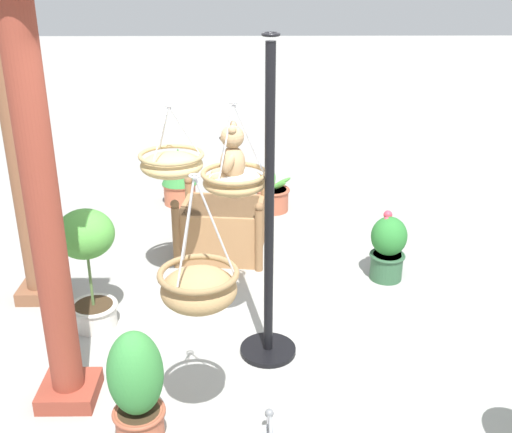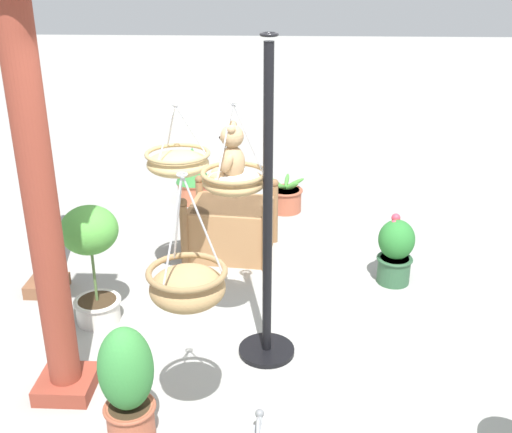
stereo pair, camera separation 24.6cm
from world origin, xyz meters
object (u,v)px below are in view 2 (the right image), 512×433
at_px(hanging_basket_with_teddy, 234,180).
at_px(potted_plant_flowering_red, 92,253).
at_px(wooden_planter_box, 231,227).
at_px(potted_plant_bushy_green, 127,385).
at_px(hanging_basket_left_high, 187,285).
at_px(greenhouse_pillar_left, 25,140).
at_px(potted_plant_conical_shrub, 395,251).
at_px(potted_plant_fern_front, 285,198).
at_px(display_pole_central, 267,267).
at_px(greenhouse_pillar_right, 42,213).
at_px(potted_plant_trailing_ivy, 193,174).
at_px(teddy_bear, 231,156).
at_px(hanging_basket_right_low, 178,162).

bearing_deg(hanging_basket_with_teddy, potted_plant_flowering_red, 77.95).
xyz_separation_m(wooden_planter_box, potted_plant_bushy_green, (-2.75, 0.42, 0.13)).
bearing_deg(hanging_basket_left_high, greenhouse_pillar_left, 41.28).
bearing_deg(potted_plant_conical_shrub, potted_plant_fern_front, 30.66).
height_order(display_pole_central, greenhouse_pillar_right, greenhouse_pillar_right).
relative_size(hanging_basket_left_high, potted_plant_bushy_green, 0.97).
xyz_separation_m(greenhouse_pillar_left, potted_plant_bushy_green, (-1.86, -1.23, -1.03)).
distance_m(potted_plant_flowering_red, potted_plant_trailing_ivy, 2.83).
bearing_deg(potted_plant_flowering_red, teddy_bear, -102.26).
relative_size(display_pole_central, potted_plant_conical_shrub, 3.62).
bearing_deg(potted_plant_fern_front, teddy_bear, 171.60).
bearing_deg(hanging_basket_with_teddy, potted_plant_conical_shrub, -53.56).
xyz_separation_m(hanging_basket_right_low, potted_plant_fern_front, (1.89, -0.96, -1.06)).
bearing_deg(greenhouse_pillar_left, teddy_bear, -111.86).
bearing_deg(greenhouse_pillar_right, potted_plant_fern_front, -24.18).
relative_size(greenhouse_pillar_left, potted_plant_flowering_red, 2.88).
height_order(display_pole_central, hanging_basket_with_teddy, display_pole_central).
xyz_separation_m(teddy_bear, potted_plant_bushy_green, (-1.14, 0.57, -1.15)).
height_order(wooden_planter_box, potted_plant_bushy_green, potted_plant_bushy_green).
distance_m(hanging_basket_right_low, potted_plant_trailing_ivy, 2.31).
bearing_deg(hanging_basket_right_low, hanging_basket_left_high, -169.43).
distance_m(potted_plant_bushy_green, potted_plant_conical_shrub, 2.98).
bearing_deg(potted_plant_trailing_ivy, potted_plant_bushy_green, -177.71).
relative_size(hanging_basket_left_high, wooden_planter_box, 0.84).
relative_size(potted_plant_fern_front, potted_plant_flowering_red, 0.44).
height_order(hanging_basket_left_high, potted_plant_conical_shrub, hanging_basket_left_high).
bearing_deg(potted_plant_bushy_green, greenhouse_pillar_right, 51.88).
height_order(hanging_basket_with_teddy, wooden_planter_box, hanging_basket_with_teddy).
distance_m(greenhouse_pillar_left, potted_plant_flowering_red, 1.13).
bearing_deg(hanging_basket_right_low, wooden_planter_box, -29.25).
bearing_deg(potted_plant_flowering_red, wooden_planter_box, -37.28).
distance_m(greenhouse_pillar_right, potted_plant_flowering_red, 1.20).
bearing_deg(wooden_planter_box, potted_plant_flowering_red, 142.72).
bearing_deg(teddy_bear, potted_plant_trailing_ivy, 13.70).
bearing_deg(potted_plant_flowering_red, potted_plant_trailing_ivy, -9.01).
height_order(display_pole_central, potted_plant_bushy_green, display_pole_central).
height_order(potted_plant_bushy_green, potted_plant_conical_shrub, potted_plant_bushy_green).
bearing_deg(teddy_bear, hanging_basket_left_high, 171.85).
bearing_deg(teddy_bear, potted_plant_flowering_red, 77.74).
xyz_separation_m(potted_plant_fern_front, potted_plant_conical_shrub, (-1.75, -1.04, 0.16)).
height_order(teddy_bear, greenhouse_pillar_right, greenhouse_pillar_right).
bearing_deg(teddy_bear, wooden_planter_box, 5.31).
distance_m(teddy_bear, hanging_basket_right_low, 1.11).
height_order(hanging_basket_with_teddy, greenhouse_pillar_right, greenhouse_pillar_right).
height_order(display_pole_central, wooden_planter_box, display_pole_central).
bearing_deg(potted_plant_bushy_green, teddy_bear, -26.84).
relative_size(greenhouse_pillar_right, potted_plant_fern_front, 6.26).
relative_size(potted_plant_bushy_green, potted_plant_conical_shrub, 1.24).
bearing_deg(potted_plant_conical_shrub, wooden_planter_box, 70.72).
bearing_deg(hanging_basket_right_low, greenhouse_pillar_right, 159.18).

